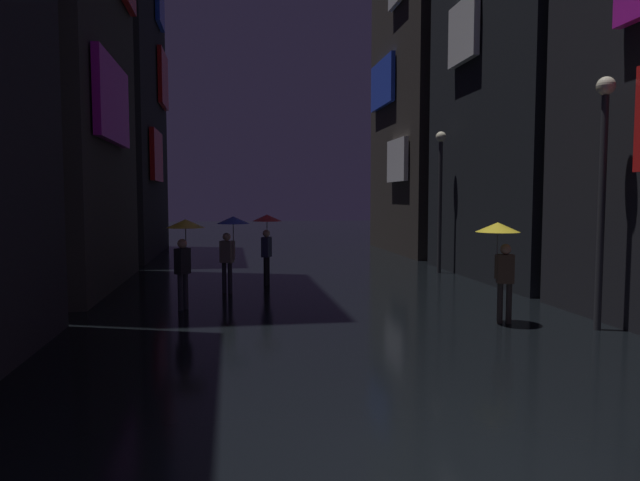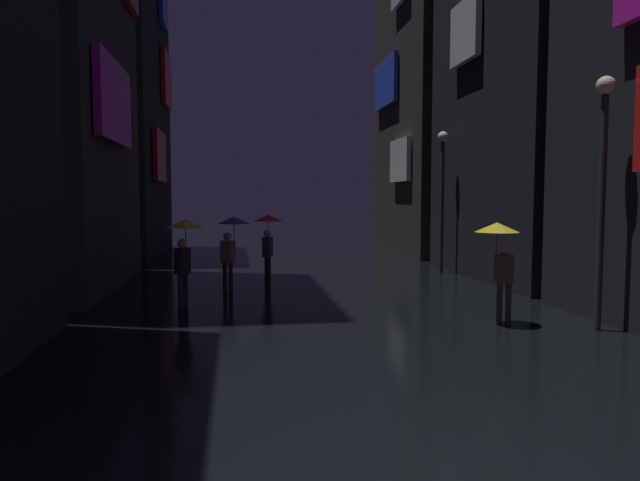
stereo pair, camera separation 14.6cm
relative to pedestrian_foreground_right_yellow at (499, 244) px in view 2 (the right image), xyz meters
The scene contains 8 objects.
building_left_far 20.51m from the pedestrian_foreground_right_yellow, 123.79° to the left, with size 4.25×8.98×16.54m.
building_right_far 17.51m from the pedestrian_foreground_right_yellow, 75.13° to the left, with size 4.25×8.16×16.30m.
pedestrian_foreground_right_yellow is the anchor object (origin of this frame).
pedestrian_midstreet_centre_blue 7.24m from the pedestrian_foreground_right_yellow, 139.39° to the left, with size 0.90×0.90×2.12m.
pedestrian_far_right_yellow 7.10m from the pedestrian_foreground_right_yellow, 157.98° to the left, with size 0.90×0.90×2.12m.
pedestrian_midstreet_left_red 7.62m from the pedestrian_foreground_right_yellow, 125.52° to the left, with size 0.90×0.90×2.12m.
streetlamp_right_far 8.20m from the pedestrian_foreground_right_yellow, 77.92° to the left, with size 0.36×0.36×4.90m.
streetlamp_right_near 2.39m from the pedestrian_foreground_right_yellow, 26.20° to the right, with size 0.36×0.36×4.96m.
Camera 2 is at (-2.06, -4.69, 2.62)m, focal length 32.00 mm.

